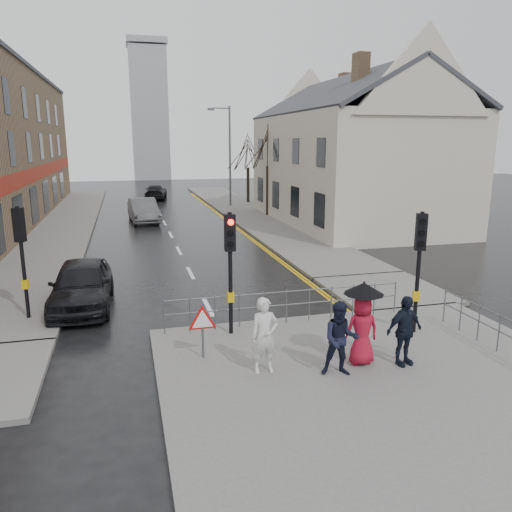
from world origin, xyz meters
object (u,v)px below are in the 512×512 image
car_parked (82,284)px  pedestrian_d (404,331)px  pedestrian_with_umbrella (362,320)px  pedestrian_a (265,336)px  pedestrian_b (341,339)px  car_mid (143,210)px

car_parked → pedestrian_d: bearing=-39.6°
pedestrian_with_umbrella → car_parked: size_ratio=0.44×
pedestrian_a → pedestrian_with_umbrella: bearing=-3.5°
pedestrian_with_umbrella → car_parked: 9.43m
pedestrian_a → pedestrian_b: size_ratio=1.03×
pedestrian_a → car_parked: (-4.46, 6.34, -0.24)m
pedestrian_a → car_mid: size_ratio=0.37×
pedestrian_with_umbrella → car_parked: bearing=136.4°
pedestrian_a → pedestrian_b: bearing=-19.3°
pedestrian_a → car_mid: pedestrian_a is taller
car_parked → car_mid: bearing=83.0°
car_parked → car_mid: 18.02m
pedestrian_b → car_mid: bearing=113.8°
pedestrian_a → pedestrian_d: pedestrian_a is taller
pedestrian_b → pedestrian_with_umbrella: size_ratio=0.85×
pedestrian_b → pedestrian_d: pedestrian_b is taller
car_parked → pedestrian_b: bearing=-47.1°
pedestrian_b → car_parked: bearing=147.3°
pedestrian_b → car_parked: size_ratio=0.37×
pedestrian_b → pedestrian_with_umbrella: pedestrian_with_umbrella is taller
pedestrian_d → car_mid: 25.13m
pedestrian_a → pedestrian_with_umbrella: (2.36, -0.15, 0.22)m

